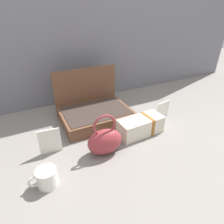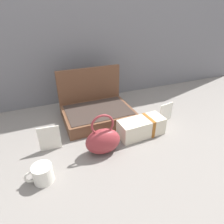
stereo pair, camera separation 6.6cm
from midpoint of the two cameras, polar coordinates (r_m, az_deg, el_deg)
The scene contains 8 objects.
ground_plane at distance 1.13m, azimuth -1.58°, elevation -6.87°, with size 6.00×6.00×0.00m, color slate.
back_wall at distance 1.46m, azimuth -13.32°, elevation 29.94°, with size 3.20×0.06×1.40m, color slate.
open_suitcase at distance 1.26m, azimuth -7.05°, elevation 0.73°, with size 0.44×0.34×0.31m.
teal_pouch_handbag at distance 0.96m, azimuth -4.15°, elevation -8.69°, with size 0.19×0.11×0.23m.
cream_toiletry_bag at distance 1.12m, azimuth 7.05°, elevation -4.19°, with size 0.27×0.13×0.11m.
coffee_mug at distance 0.89m, azimuth -21.22°, elevation -17.98°, with size 0.12×0.09×0.08m.
info_card_left at distance 1.29m, azimuth 13.61°, elevation 0.43°, with size 0.10×0.01×0.12m, color white.
poster_card_right at distance 1.02m, azimuth -19.93°, elevation -8.32°, with size 0.11×0.01×0.14m, color silver.
Camera 1 is at (-0.41, -0.81, 0.66)m, focal length 30.42 mm.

